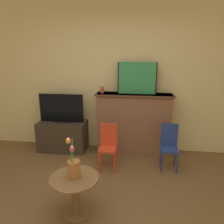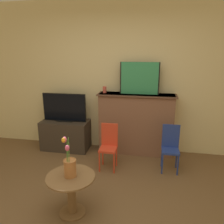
# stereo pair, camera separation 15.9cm
# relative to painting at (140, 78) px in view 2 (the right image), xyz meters

# --- Properties ---
(wall_back) EXTENTS (8.00, 0.06, 2.70)m
(wall_back) POSITION_rel_painting_xyz_m (-0.39, 0.19, -0.03)
(wall_back) COLOR beige
(wall_back) RESTS_ON ground
(fireplace_mantel) EXTENTS (1.37, 0.36, 1.11)m
(fireplace_mantel) POSITION_rel_painting_xyz_m (-0.04, -0.01, -0.81)
(fireplace_mantel) COLOR brown
(fireplace_mantel) RESTS_ON ground
(painting) EXTENTS (0.67, 0.03, 0.55)m
(painting) POSITION_rel_painting_xyz_m (0.00, 0.00, 0.00)
(painting) COLOR black
(painting) RESTS_ON fireplace_mantel
(mantel_candle) EXTENTS (0.06, 0.06, 0.11)m
(mantel_candle) POSITION_rel_painting_xyz_m (-0.61, -0.01, -0.22)
(mantel_candle) COLOR #CC4C3D
(mantel_candle) RESTS_ON fireplace_mantel
(tv_stand) EXTENTS (0.88, 0.45, 0.56)m
(tv_stand) POSITION_rel_painting_xyz_m (-1.37, -0.09, -1.10)
(tv_stand) COLOR #382D23
(tv_stand) RESTS_ON ground
(tv_monitor) EXTENTS (0.83, 0.12, 0.52)m
(tv_monitor) POSITION_rel_painting_xyz_m (-1.37, -0.08, -0.57)
(tv_monitor) COLOR black
(tv_monitor) RESTS_ON tv_stand
(chair_red) EXTENTS (0.26, 0.26, 0.73)m
(chair_red) POSITION_rel_painting_xyz_m (-0.41, -0.64, -0.97)
(chair_red) COLOR red
(chair_red) RESTS_ON ground
(chair_blue) EXTENTS (0.26, 0.26, 0.73)m
(chair_blue) POSITION_rel_painting_xyz_m (0.55, -0.52, -0.97)
(chair_blue) COLOR navy
(chair_blue) RESTS_ON ground
(side_table) EXTENTS (0.55, 0.55, 0.49)m
(side_table) POSITION_rel_painting_xyz_m (-0.62, -1.75, -1.06)
(side_table) COLOR brown
(side_table) RESTS_ON ground
(vase_tulips) EXTENTS (0.14, 0.20, 0.49)m
(vase_tulips) POSITION_rel_painting_xyz_m (-0.62, -1.75, -0.76)
(vase_tulips) COLOR #AD6B38
(vase_tulips) RESTS_ON side_table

